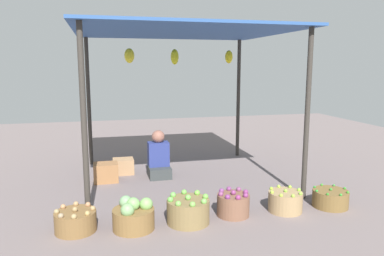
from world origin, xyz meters
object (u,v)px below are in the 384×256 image
basket_cabbages (133,216)px  basket_potatoes (76,221)px  basket_limes (285,201)px  basket_purple_onions (233,204)px  wooden_crate_near_vendor (123,166)px  wooden_crate_stacked_rear (106,172)px  basket_green_chilies (330,198)px  basket_green_apples (188,211)px  vendor_person (159,159)px

basket_cabbages → basket_potatoes: bearing=170.8°
basket_limes → basket_purple_onions: bearing=177.5°
wooden_crate_near_vendor → wooden_crate_stacked_rear: size_ratio=0.91×
basket_cabbages → basket_limes: 1.92m
basket_green_chilies → wooden_crate_stacked_rear: 3.37m
basket_potatoes → wooden_crate_near_vendor: basket_potatoes is taller
basket_potatoes → basket_purple_onions: size_ratio=1.14×
basket_green_apples → basket_green_chilies: bearing=1.3°
vendor_person → basket_potatoes: (-1.23, -1.85, -0.18)m
basket_cabbages → wooden_crate_near_vendor: size_ratio=1.37×
vendor_person → basket_purple_onions: bearing=-71.3°
basket_purple_onions → basket_green_chilies: bearing=-1.4°
vendor_person → basket_green_apples: bearing=-88.8°
basket_potatoes → basket_green_chilies: size_ratio=1.00×
basket_potatoes → basket_cabbages: (0.63, -0.10, 0.03)m
basket_green_apples → wooden_crate_near_vendor: (-0.60, 2.24, -0.02)m
basket_purple_onions → wooden_crate_stacked_rear: (-1.49, 1.79, 0.01)m
basket_cabbages → basket_purple_onions: size_ratio=1.18×
vendor_person → basket_cabbages: 2.04m
basket_cabbages → basket_limes: size_ratio=1.10×
basket_cabbages → wooden_crate_stacked_rear: basket_cabbages is taller
basket_green_chilies → wooden_crate_stacked_rear: (-2.83, 1.82, 0.04)m
basket_green_apples → basket_green_chilies: 1.93m
basket_potatoes → wooden_crate_near_vendor: (0.67, 2.15, 0.01)m
basket_potatoes → vendor_person: bearing=56.3°
basket_green_apples → basket_limes: 1.28m
wooden_crate_near_vendor → vendor_person: bearing=-28.5°
basket_potatoes → basket_cabbages: 0.64m
vendor_person → basket_limes: (1.32, -1.88, -0.17)m
basket_potatoes → basket_cabbages: bearing=-9.2°
basket_limes → wooden_crate_near_vendor: 2.89m
basket_limes → basket_green_chilies: size_ratio=0.93×
wooden_crate_stacked_rear → vendor_person: bearing=4.5°
vendor_person → wooden_crate_near_vendor: (-0.56, 0.31, -0.17)m
basket_potatoes → basket_purple_onions: bearing=-0.2°
vendor_person → basket_purple_onions: (0.63, -1.85, -0.16)m
basket_green_apples → basket_limes: size_ratio=1.18×
basket_purple_onions → basket_limes: 0.69m
vendor_person → basket_green_chilies: bearing=-43.8°
basket_green_apples → basket_purple_onions: size_ratio=1.26×
basket_cabbages → wooden_crate_stacked_rear: 1.90m
vendor_person → basket_limes: vendor_person is taller
basket_limes → basket_green_apples: bearing=-178.0°
basket_cabbages → basket_green_chilies: basket_cabbages is taller
basket_green_apples → wooden_crate_near_vendor: size_ratio=1.46×
vendor_person → wooden_crate_stacked_rear: bearing=-175.5°
basket_cabbages → wooden_crate_near_vendor: (0.03, 2.26, -0.02)m
wooden_crate_stacked_rear → basket_cabbages: bearing=-82.0°
basket_green_apples → wooden_crate_stacked_rear: basket_green_apples is taller
vendor_person → basket_potatoes: 2.23m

